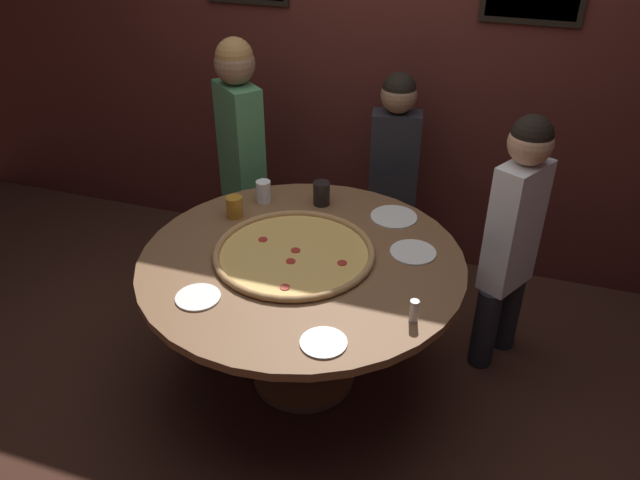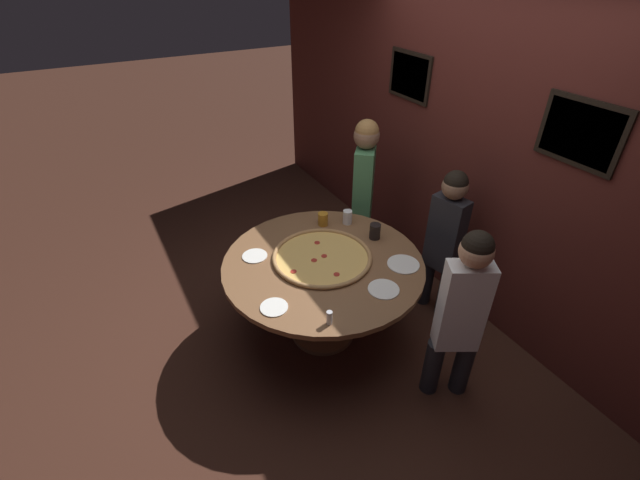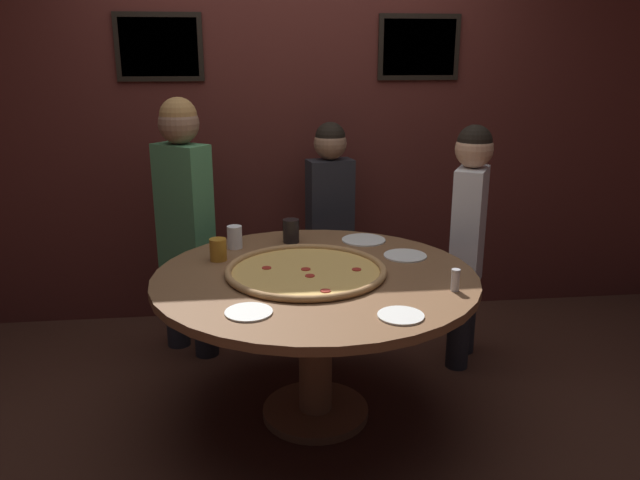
{
  "view_description": "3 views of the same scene",
  "coord_description": "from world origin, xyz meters",
  "views": [
    {
      "loc": [
        0.83,
        -2.22,
        2.33
      ],
      "look_at": [
        0.08,
        0.03,
        0.84
      ],
      "focal_mm": 35.0,
      "sensor_mm": 36.0,
      "label": 1
    },
    {
      "loc": [
        2.2,
        -1.25,
        2.65
      ],
      "look_at": [
        0.0,
        -0.03,
        0.94
      ],
      "focal_mm": 24.0,
      "sensor_mm": 36.0,
      "label": 2
    },
    {
      "loc": [
        -0.29,
        -2.69,
        1.72
      ],
      "look_at": [
        0.02,
        -0.05,
        0.92
      ],
      "focal_mm": 35.0,
      "sensor_mm": 36.0,
      "label": 3
    }
  ],
  "objects": [
    {
      "name": "diner_centre_back",
      "position": [
        -0.66,
        0.79,
        0.85
      ],
      "size": [
        0.37,
        0.34,
        1.49
      ],
      "rotation": [
        0.0,
        0.0,
        2.45
      ],
      "color": "#232328",
      "rests_on": "ground_plane"
    },
    {
      "name": "diner_side_left",
      "position": [
        0.2,
        1.01,
        0.75
      ],
      "size": [
        0.35,
        0.2,
        1.33
      ],
      "rotation": [
        0.0,
        0.0,
        -2.95
      ],
      "color": "#232328",
      "rests_on": "ground_plane"
    },
    {
      "name": "white_plate_left_side",
      "position": [
        0.48,
        0.2,
        0.74
      ],
      "size": [
        0.21,
        0.21,
        0.01
      ],
      "primitive_type": "cylinder",
      "color": "white",
      "rests_on": "dining_table"
    },
    {
      "name": "white_plate_near_front",
      "position": [
        -0.31,
        -0.42,
        0.74
      ],
      "size": [
        0.19,
        0.19,
        0.01
      ],
      "primitive_type": "cylinder",
      "color": "white",
      "rests_on": "dining_table"
    },
    {
      "name": "diner_far_right",
      "position": [
        0.9,
        0.49,
        0.77
      ],
      "size": [
        0.27,
        0.36,
        1.36
      ],
      "rotation": [
        0.0,
        0.0,
        -2.07
      ],
      "color": "#232328",
      "rests_on": "ground_plane"
    },
    {
      "name": "drink_cup_centre_back",
      "position": [
        -0.45,
        0.25,
        0.79
      ],
      "size": [
        0.08,
        0.08,
        0.11
      ],
      "primitive_type": "cylinder",
      "color": "#BC7A23",
      "rests_on": "dining_table"
    },
    {
      "name": "white_plate_right_side",
      "position": [
        0.32,
        0.5,
        0.74
      ],
      "size": [
        0.24,
        0.24,
        0.01
      ],
      "primitive_type": "cylinder",
      "color": "white",
      "rests_on": "dining_table"
    },
    {
      "name": "white_plate_far_back",
      "position": [
        0.28,
        -0.52,
        0.74
      ],
      "size": [
        0.18,
        0.18,
        0.01
      ],
      "primitive_type": "cylinder",
      "color": "white",
      "rests_on": "dining_table"
    },
    {
      "name": "drink_cup_far_left",
      "position": [
        -0.37,
        0.44,
        0.8
      ],
      "size": [
        0.08,
        0.08,
        0.12
      ],
      "primitive_type": "cylinder",
      "color": "white",
      "rests_on": "dining_table"
    },
    {
      "name": "ground_plane",
      "position": [
        0.0,
        0.0,
        0.0
      ],
      "size": [
        24.0,
        24.0,
        0.0
      ],
      "primitive_type": "plane",
      "color": "#422319"
    },
    {
      "name": "drink_cup_near_right",
      "position": [
        -0.08,
        0.51,
        0.8
      ],
      "size": [
        0.09,
        0.09,
        0.13
      ],
      "primitive_type": "cylinder",
      "color": "black",
      "rests_on": "dining_table"
    },
    {
      "name": "condiment_shaker",
      "position": [
        0.57,
        -0.28,
        0.79
      ],
      "size": [
        0.04,
        0.04,
        0.1
      ],
      "color": "silver",
      "rests_on": "dining_table"
    },
    {
      "name": "back_wall",
      "position": [
        0.0,
        1.35,
        1.3
      ],
      "size": [
        6.4,
        0.08,
        2.6
      ],
      "color": "#4C1E19",
      "rests_on": "ground_plane"
    },
    {
      "name": "dining_table",
      "position": [
        0.0,
        0.0,
        0.6
      ],
      "size": [
        1.5,
        1.5,
        0.74
      ],
      "color": "brown",
      "rests_on": "ground_plane"
    },
    {
      "name": "giant_pizza",
      "position": [
        -0.04,
        0.01,
        0.75
      ],
      "size": [
        0.75,
        0.75,
        0.03
      ],
      "color": "#EAB75B",
      "rests_on": "dining_table"
    }
  ]
}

